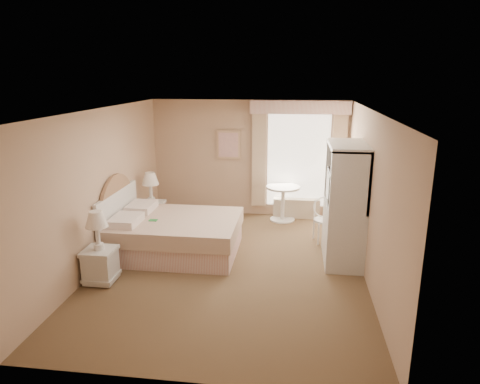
# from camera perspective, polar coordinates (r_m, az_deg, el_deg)

# --- Properties ---
(room) EXTENTS (4.21, 5.51, 2.51)m
(room) POSITION_cam_1_polar(r_m,az_deg,el_deg) (6.62, -1.31, -0.01)
(room) COLOR brown
(room) RESTS_ON ground
(window) EXTENTS (2.05, 0.22, 2.51)m
(window) POSITION_cam_1_polar(r_m,az_deg,el_deg) (9.12, 7.78, 4.72)
(window) COLOR white
(window) RESTS_ON room
(framed_art) EXTENTS (0.52, 0.04, 0.62)m
(framed_art) POSITION_cam_1_polar(r_m,az_deg,el_deg) (9.25, -1.55, 6.32)
(framed_art) COLOR tan
(framed_art) RESTS_ON room
(bed) EXTENTS (2.13, 1.66, 1.47)m
(bed) POSITION_cam_1_polar(r_m,az_deg,el_deg) (7.54, -9.25, -5.43)
(bed) COLOR tan
(bed) RESTS_ON room
(nightstand_near) EXTENTS (0.45, 0.45, 1.10)m
(nightstand_near) POSITION_cam_1_polar(r_m,az_deg,el_deg) (6.72, -18.21, -8.15)
(nightstand_near) COLOR silver
(nightstand_near) RESTS_ON room
(nightstand_far) EXTENTS (0.47, 0.47, 1.13)m
(nightstand_far) POSITION_cam_1_polar(r_m,az_deg,el_deg) (8.76, -11.68, -2.06)
(nightstand_far) COLOR silver
(nightstand_far) RESTS_ON room
(round_table) EXTENTS (0.71, 0.71, 0.75)m
(round_table) POSITION_cam_1_polar(r_m,az_deg,el_deg) (9.07, 5.74, -0.76)
(round_table) COLOR white
(round_table) RESTS_ON room
(cafe_chair) EXTENTS (0.48, 0.48, 0.82)m
(cafe_chair) POSITION_cam_1_polar(r_m,az_deg,el_deg) (8.08, 11.13, -3.17)
(cafe_chair) COLOR white
(cafe_chair) RESTS_ON room
(armoire) EXTENTS (0.59, 1.18, 1.97)m
(armoire) POSITION_cam_1_polar(r_m,az_deg,el_deg) (7.20, 13.76, -2.79)
(armoire) COLOR silver
(armoire) RESTS_ON room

